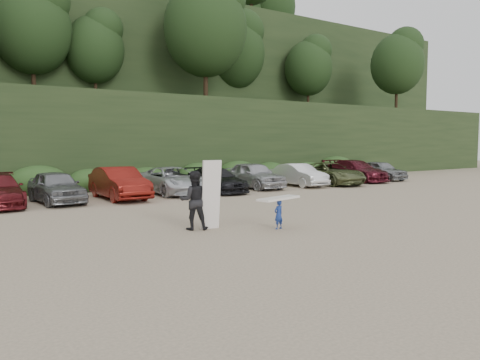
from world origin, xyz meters
TOP-DOWN VIEW (x-y plane):
  - ground at (0.00, 0.00)m, footprint 120.00×120.00m
  - hillside_backdrop at (-0.26, 35.93)m, footprint 90.00×41.50m
  - parked_cars at (0.42, 10.04)m, footprint 36.90×6.19m
  - child_surfer at (-0.88, -0.99)m, footprint 1.83×0.93m
  - adult_surfer at (-3.20, 0.47)m, footprint 1.42×1.07m

SIDE VIEW (x-z plane):
  - ground at x=0.00m, z-range 0.00..0.00m
  - child_surfer at x=-0.88m, z-range 0.19..1.25m
  - parked_cars at x=0.42m, z-range -0.06..1.57m
  - adult_surfer at x=-3.20m, z-range -0.16..2.12m
  - hillside_backdrop at x=-0.26m, z-range -2.78..25.22m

